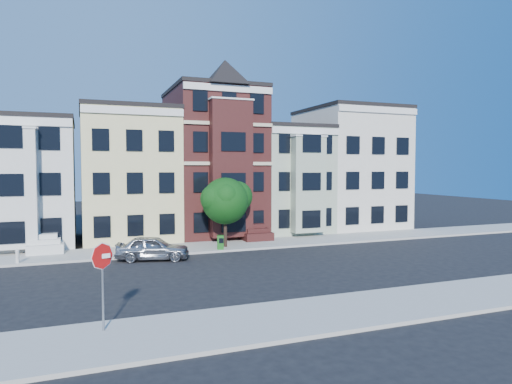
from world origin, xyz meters
name	(u,v)px	position (x,y,z in m)	size (l,w,h in m)	color
ground	(284,269)	(0.00, 0.00, 0.00)	(120.00, 120.00, 0.00)	black
far_sidewalk	(238,245)	(0.00, 8.00, 0.07)	(60.00, 4.00, 0.15)	#9E9B93
near_sidewalk	(368,308)	(0.00, -8.00, 0.07)	(60.00, 4.00, 0.15)	#9E9B93
house_white	(16,184)	(-15.00, 14.50, 4.50)	(8.00, 9.00, 9.00)	silver
house_yellow	(128,176)	(-7.00, 14.50, 5.00)	(7.00, 9.00, 10.00)	beige
house_brown	(213,164)	(0.00, 14.50, 6.00)	(7.00, 9.00, 12.00)	#381513
house_green	(283,181)	(6.50, 14.50, 4.50)	(6.00, 9.00, 9.00)	#9FAC93
house_cream	(349,170)	(13.50, 14.50, 5.50)	(8.00, 9.00, 11.00)	silver
street_tree	(225,204)	(-1.18, 7.25, 3.15)	(5.15, 5.15, 5.99)	#114D11
parked_car	(153,248)	(-6.52, 5.10, 0.75)	(1.78, 4.41, 1.50)	#9FA0A7
newspaper_box	(220,242)	(-1.81, 6.36, 0.63)	(0.43, 0.38, 0.96)	#195E1A
fire_hydrant	(17,258)	(-14.06, 6.30, 0.47)	(0.23, 0.23, 0.64)	beige
stop_sign	(103,281)	(-9.95, -7.07, 1.85)	(0.93, 0.13, 3.40)	red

